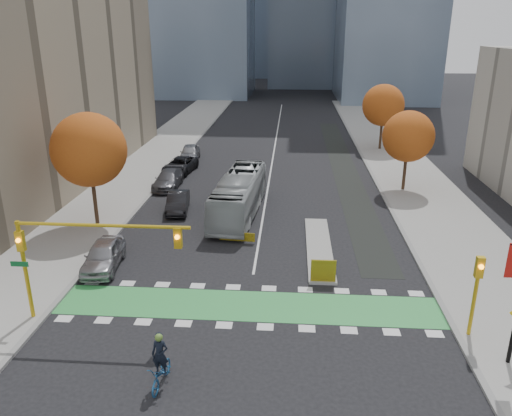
% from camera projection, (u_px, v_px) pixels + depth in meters
% --- Properties ---
extents(ground, '(300.00, 300.00, 0.00)m').
position_uv_depth(ground, '(245.00, 322.00, 24.48)').
color(ground, black).
rests_on(ground, ground).
extents(sidewalk_west, '(7.00, 120.00, 0.15)m').
position_uv_depth(sidewalk_west, '(115.00, 190.00, 44.14)').
color(sidewalk_west, gray).
rests_on(sidewalk_west, ground).
extents(sidewalk_east, '(7.00, 120.00, 0.15)m').
position_uv_depth(sidewalk_east, '(425.00, 197.00, 42.30)').
color(sidewalk_east, gray).
rests_on(sidewalk_east, ground).
extents(curb_west, '(0.30, 120.00, 0.16)m').
position_uv_depth(curb_west, '(153.00, 191.00, 43.90)').
color(curb_west, gray).
rests_on(curb_west, ground).
extents(curb_east, '(0.30, 120.00, 0.16)m').
position_uv_depth(curb_east, '(384.00, 196.00, 42.54)').
color(curb_east, gray).
rests_on(curb_east, ground).
extents(bike_crossing, '(20.00, 3.00, 0.01)m').
position_uv_depth(bike_crossing, '(248.00, 306.00, 25.88)').
color(bike_crossing, green).
rests_on(bike_crossing, ground).
extents(centre_line, '(0.15, 70.00, 0.01)m').
position_uv_depth(centre_line, '(275.00, 144.00, 62.01)').
color(centre_line, silver).
rests_on(centre_line, ground).
extents(bike_lane_paint, '(2.50, 50.00, 0.01)m').
position_uv_depth(bike_lane_paint, '(343.00, 166.00, 52.12)').
color(bike_lane_paint, black).
rests_on(bike_lane_paint, ground).
extents(median_island, '(1.60, 10.00, 0.16)m').
position_uv_depth(median_island, '(319.00, 247.00, 32.62)').
color(median_island, gray).
rests_on(median_island, ground).
extents(hazard_board, '(1.40, 0.12, 1.30)m').
position_uv_depth(hazard_board, '(323.00, 271.00, 27.87)').
color(hazard_board, yellow).
rests_on(hazard_board, median_island).
extents(tree_west, '(5.20, 5.20, 8.22)m').
position_uv_depth(tree_west, '(89.00, 150.00, 34.66)').
color(tree_west, '#332114').
rests_on(tree_west, ground).
extents(tree_east_near, '(4.40, 4.40, 7.08)m').
position_uv_depth(tree_east_near, '(408.00, 137.00, 42.66)').
color(tree_east_near, '#332114').
rests_on(tree_east_near, ground).
extents(tree_east_far, '(4.80, 4.80, 7.65)m').
position_uv_depth(tree_east_far, '(383.00, 105.00, 57.51)').
color(tree_east_far, '#332114').
rests_on(tree_east_far, ground).
extents(traffic_signal_west, '(8.53, 0.56, 5.20)m').
position_uv_depth(traffic_signal_west, '(74.00, 246.00, 23.17)').
color(traffic_signal_west, '#BF9914').
rests_on(traffic_signal_west, ground).
extents(traffic_signal_east, '(0.35, 0.43, 4.10)m').
position_uv_depth(traffic_signal_east, '(477.00, 285.00, 22.36)').
color(traffic_signal_east, '#BF9914').
rests_on(traffic_signal_east, ground).
extents(cyclist, '(0.89, 2.12, 2.38)m').
position_uv_depth(cyclist, '(161.00, 368.00, 19.88)').
color(cyclist, '#1F5890').
rests_on(cyclist, ground).
extents(bus, '(3.52, 11.54, 3.17)m').
position_uv_depth(bus, '(239.00, 195.00, 38.11)').
color(bus, '#A0A5A7').
rests_on(bus, ground).
extents(parked_car_a, '(2.36, 4.93, 1.62)m').
position_uv_depth(parked_car_a, '(103.00, 255.00, 29.74)').
color(parked_car_a, '#98979C').
rests_on(parked_car_a, ground).
extents(parked_car_b, '(2.14, 4.68, 1.49)m').
position_uv_depth(parked_car_b, '(178.00, 202.00, 39.12)').
color(parked_car_b, black).
rests_on(parked_car_b, ground).
extents(parked_car_c, '(2.10, 5.16, 1.50)m').
position_uv_depth(parked_car_c, '(168.00, 179.00, 44.97)').
color(parked_car_c, '#535258').
rests_on(parked_car_c, ground).
extents(parked_car_d, '(3.12, 5.59, 1.48)m').
position_uv_depth(parked_car_d, '(180.00, 165.00, 49.66)').
color(parked_car_d, black).
rests_on(parked_car_d, ground).
extents(parked_car_e, '(2.42, 5.10, 1.68)m').
position_uv_depth(parked_car_e, '(190.00, 153.00, 54.32)').
color(parked_car_e, gray).
rests_on(parked_car_e, ground).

